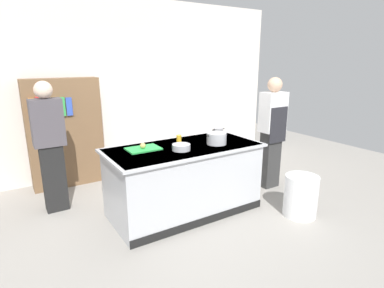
{
  "coord_description": "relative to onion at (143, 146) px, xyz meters",
  "views": [
    {
      "loc": [
        -1.94,
        -3.27,
        1.97
      ],
      "look_at": [
        0.25,
        0.2,
        0.85
      ],
      "focal_mm": 29.0,
      "sensor_mm": 36.0,
      "label": 1
    }
  ],
  "objects": [
    {
      "name": "ground_plane",
      "position": [
        0.5,
        -0.13,
        -0.96
      ],
      "size": [
        10.0,
        10.0,
        0.0
      ],
      "primitive_type": "plane",
      "color": "#9E9991"
    },
    {
      "name": "back_wall",
      "position": [
        0.5,
        1.97,
        0.54
      ],
      "size": [
        6.4,
        0.12,
        3.0
      ],
      "primitive_type": "cube",
      "color": "silver",
      "rests_on": "ground_plane"
    },
    {
      "name": "counter_island",
      "position": [
        0.5,
        -0.13,
        -0.49
      ],
      "size": [
        1.98,
        0.98,
        0.9
      ],
      "color": "#B7BABF",
      "rests_on": "ground_plane"
    },
    {
      "name": "cutting_board",
      "position": [
        0.01,
        0.01,
        -0.05
      ],
      "size": [
        0.4,
        0.28,
        0.02
      ],
      "primitive_type": "cube",
      "color": "green",
      "rests_on": "counter_island"
    },
    {
      "name": "onion",
      "position": [
        0.0,
        0.0,
        0.0
      ],
      "size": [
        0.07,
        0.07,
        0.07
      ],
      "primitive_type": "sphere",
      "color": "tan",
      "rests_on": "cutting_board"
    },
    {
      "name": "stock_pot",
      "position": [
        0.93,
        -0.26,
        0.02
      ],
      "size": [
        0.32,
        0.26,
        0.15
      ],
      "color": "#B7BABF",
      "rests_on": "counter_island"
    },
    {
      "name": "sauce_pan",
      "position": [
        1.23,
        0.1,
        -0.0
      ],
      "size": [
        0.21,
        0.14,
        0.11
      ],
      "color": "#99999E",
      "rests_on": "counter_island"
    },
    {
      "name": "mixing_bowl",
      "position": [
        0.39,
        -0.26,
        -0.02
      ],
      "size": [
        0.22,
        0.22,
        0.08
      ],
      "primitive_type": "cylinder",
      "color": "#B7BABF",
      "rests_on": "counter_island"
    },
    {
      "name": "juice_cup",
      "position": [
        0.55,
        0.08,
        -0.01
      ],
      "size": [
        0.07,
        0.07,
        0.1
      ],
      "primitive_type": "cylinder",
      "color": "yellow",
      "rests_on": "counter_island"
    },
    {
      "name": "trash_bin",
      "position": [
        1.71,
        -1.04,
        -0.68
      ],
      "size": [
        0.42,
        0.42,
        0.54
      ],
      "primitive_type": "cylinder",
      "color": "white",
      "rests_on": "ground_plane"
    },
    {
      "name": "person_chef",
      "position": [
        2.09,
        -0.12,
        -0.04
      ],
      "size": [
        0.38,
        0.25,
        1.72
      ],
      "rotation": [
        0.0,
        0.0,
        1.29
      ],
      "color": "#323232",
      "rests_on": "ground_plane"
    },
    {
      "name": "person_guest",
      "position": [
        -0.93,
        0.83,
        -0.04
      ],
      "size": [
        0.38,
        0.24,
        1.72
      ],
      "rotation": [
        0.0,
        0.0,
        -1.38
      ],
      "color": "black",
      "rests_on": "ground_plane"
    },
    {
      "name": "bookshelf",
      "position": [
        -0.59,
        1.66,
        -0.1
      ],
      "size": [
        1.1,
        0.31,
        1.7
      ],
      "color": "brown",
      "rests_on": "ground_plane"
    }
  ]
}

